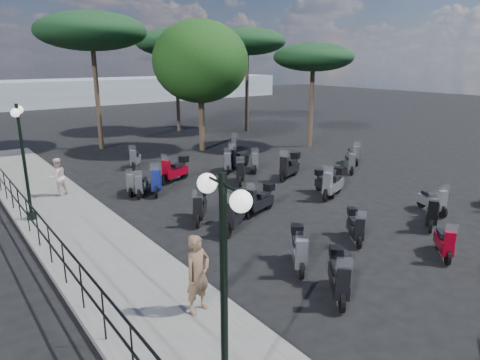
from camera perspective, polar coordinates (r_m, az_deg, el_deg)
ground at (r=15.66m, az=5.89°, el=-4.65°), size 120.00×120.00×0.00m
sidewalk at (r=15.16m, az=-21.00°, el=-6.07°), size 3.00×30.00×0.15m
railing at (r=14.45m, az=-26.03°, el=-4.24°), size 0.04×26.04×1.10m
lamp_post_0 at (r=5.99m, az=-2.14°, el=-14.91°), size 0.37×1.16×3.94m
lamp_post_1 at (r=15.85m, az=-26.92°, el=2.96°), size 0.53×1.12×3.94m
woman at (r=9.39m, az=-5.66°, el=-12.37°), size 0.72×0.56×1.76m
pedestrian_far at (r=18.56m, az=-23.16°, el=0.37°), size 0.90×0.80×1.53m
scooter_1 at (r=10.57m, az=13.02°, el=-12.55°), size 1.23×1.36×1.33m
scooter_2 at (r=11.74m, az=7.88°, el=-9.31°), size 1.16×1.40×1.32m
scooter_3 at (r=14.90m, az=-5.36°, el=-3.66°), size 1.18×1.40×1.33m
scooter_4 at (r=18.10m, az=-13.02°, el=-0.75°), size 0.97×1.28×1.20m
scooter_5 at (r=22.69m, az=-13.79°, el=2.66°), size 1.04×1.44×1.33m
scooter_7 at (r=13.57m, az=25.58°, el=-7.62°), size 1.19×1.06×1.20m
scooter_8 at (r=14.03m, az=-0.78°, el=-4.60°), size 1.57×1.30×1.48m
scooter_9 at (r=15.55m, az=2.68°, el=-2.77°), size 1.63×0.73×1.33m
scooter_10 at (r=19.81m, az=-8.66°, el=1.28°), size 1.73×0.88×1.43m
scooter_11 at (r=18.20m, az=-11.07°, el=-0.22°), size 1.05×1.70×1.49m
scooter_13 at (r=15.74m, az=24.33°, el=-4.08°), size 1.59×0.93×1.37m
scooter_14 at (r=13.75m, az=15.12°, el=-6.12°), size 1.05×1.24×1.18m
scooter_15 at (r=20.22m, az=6.61°, el=1.73°), size 1.78×0.97×1.50m
scooter_16 at (r=19.43m, az=0.09°, el=1.12°), size 1.22×1.45×1.38m
scooter_17 at (r=21.72m, az=-0.28°, el=2.68°), size 1.76×0.93×1.47m
scooter_20 at (r=17.78m, az=12.28°, el=-0.53°), size 1.78×0.91×1.48m
scooter_21 at (r=18.05m, az=11.25°, el=-0.53°), size 0.75×1.49×1.23m
scooter_22 at (r=21.50m, az=1.96°, el=2.37°), size 1.07×1.37×1.30m
scooter_23 at (r=21.34m, az=-1.69°, el=2.32°), size 1.05×1.47×1.35m
scooter_25 at (r=17.16m, az=24.33°, el=-2.64°), size 0.77×1.50×1.25m
scooter_27 at (r=23.74m, az=14.86°, el=3.16°), size 1.08×1.41×1.33m
scooter_28 at (r=21.93m, az=14.42°, el=2.15°), size 1.14×1.32×1.31m
scooter_29 at (r=26.05m, az=-0.97°, el=4.73°), size 0.90×1.43×1.26m
scooter_30 at (r=18.44m, az=-14.06°, el=-0.52°), size 0.97×1.28×1.20m
broadleaf_tree at (r=26.18m, az=-5.31°, el=15.43°), size 5.67×5.67×7.72m
pine_0 at (r=33.82m, az=-8.58°, el=17.63°), size 5.97×5.97×7.68m
pine_1 at (r=33.41m, az=0.97°, el=17.96°), size 5.79×5.79×7.73m
pine_2 at (r=27.98m, az=-19.20°, el=18.19°), size 6.49×6.49×8.16m
pine_3 at (r=27.61m, az=9.75°, el=15.79°), size 4.93×4.93×6.43m
distant_hills at (r=56.76m, az=-26.97°, el=10.16°), size 70.00×8.00×3.00m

